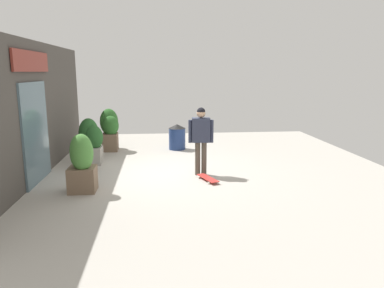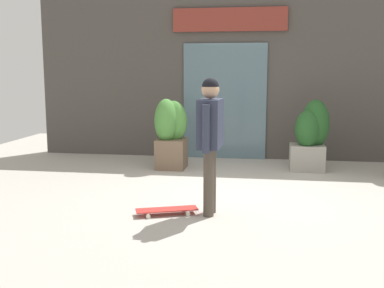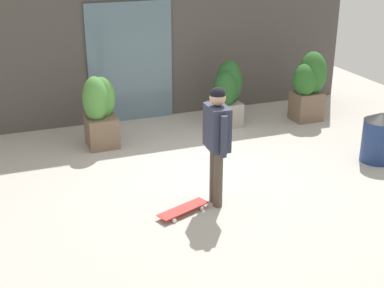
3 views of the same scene
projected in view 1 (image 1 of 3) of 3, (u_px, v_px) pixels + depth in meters
name	position (u px, v px, depth m)	size (l,w,h in m)	color
ground_plane	(165.00, 173.00, 9.24)	(12.00, 12.00, 0.00)	#B2ADA3
building_facade	(33.00, 111.00, 8.61)	(8.64, 0.31, 3.28)	#4C4742
skateboarder	(201.00, 134.00, 8.87)	(0.29, 0.62, 1.70)	#4C4238
skateboard	(208.00, 178.00, 8.56)	(0.79, 0.46, 0.08)	red
planter_box_left	(81.00, 162.00, 7.66)	(0.58, 0.57, 1.28)	brown
planter_box_right	(91.00, 140.00, 10.10)	(0.69, 0.69, 1.27)	gray
planter_box_mid	(110.00, 128.00, 11.71)	(0.69, 0.63, 1.37)	brown
trash_bin	(177.00, 137.00, 11.97)	(0.56, 0.56, 0.85)	navy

